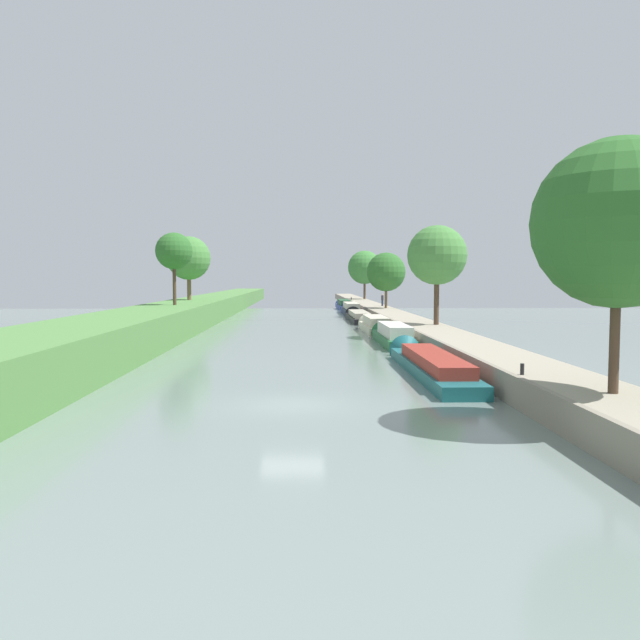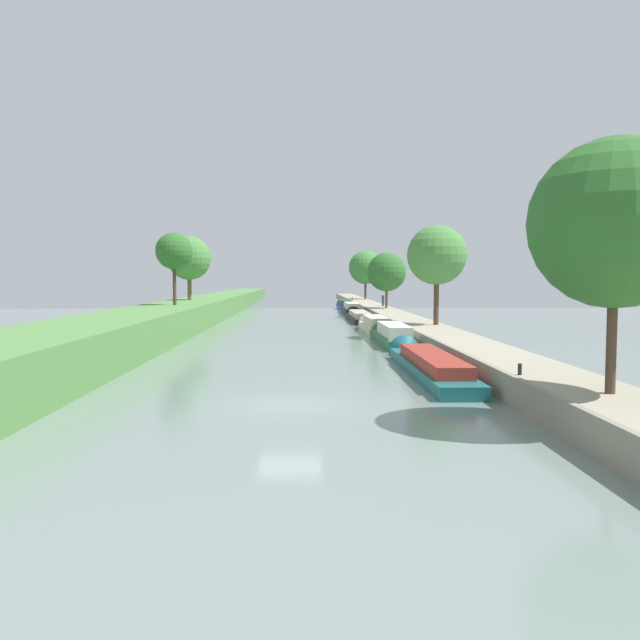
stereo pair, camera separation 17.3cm
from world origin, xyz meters
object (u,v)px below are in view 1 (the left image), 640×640
narrowboat_cream (374,325)px  narrowboat_blue (343,305)px  person_walking (382,300)px  narrowboat_green (392,335)px  narrowboat_black (358,316)px  mooring_bollard_near (522,369)px  narrowboat_navy (350,309)px  mooring_bollard_far (351,299)px  narrowboat_teal (428,363)px

narrowboat_cream → narrowboat_blue: (0.09, 45.06, 0.01)m
person_walking → narrowboat_green: bearing=-96.1°
narrowboat_black → narrowboat_blue: (0.27, 29.98, 0.12)m
narrowboat_blue → mooring_bollard_near: mooring_bollard_near is taller
narrowboat_navy → narrowboat_black: bearing=-90.9°
narrowboat_green → narrowboat_navy: size_ratio=0.82×
narrowboat_black → narrowboat_blue: bearing=89.5°
narrowboat_cream → narrowboat_blue: narrowboat_cream is taller
narrowboat_black → person_walking: (4.40, 12.02, 1.57)m
narrowboat_navy → narrowboat_blue: (0.02, 15.08, -0.05)m
person_walking → mooring_bollard_far: bearing=95.3°
narrowboat_cream → narrowboat_black: narrowboat_cream is taller
narrowboat_green → mooring_bollard_far: size_ratio=25.48×
narrowboat_cream → narrowboat_black: 15.08m
narrowboat_green → mooring_bollard_far: 63.40m
narrowboat_cream → mooring_bollard_far: mooring_bollard_far is taller
narrowboat_green → narrowboat_blue: narrowboat_green is taller
narrowboat_cream → narrowboat_blue: bearing=89.9°
narrowboat_black → mooring_bollard_far: mooring_bollard_far is taller
narrowboat_black → mooring_bollard_near: bearing=-87.6°
narrowboat_green → narrowboat_blue: (0.01, 56.59, -0.05)m
narrowboat_green → person_walking: bearing=83.9°
narrowboat_teal → narrowboat_blue: size_ratio=1.08×
mooring_bollard_near → mooring_bollard_far: 86.73m
narrowboat_cream → mooring_bollard_far: 51.89m
narrowboat_teal → narrowboat_cream: bearing=89.7°
narrowboat_teal → narrowboat_black: bearing=90.1°
narrowboat_cream → person_walking: 27.47m
narrowboat_black → narrowboat_green: bearing=-89.5°
narrowboat_black → narrowboat_navy: 14.91m
mooring_bollard_near → mooring_bollard_far: bearing=90.0°
narrowboat_teal → mooring_bollard_far: mooring_bollard_far is taller
narrowboat_green → narrowboat_blue: bearing=90.0°
narrowboat_green → person_walking: person_walking is taller
narrowboat_blue → person_walking: bearing=-77.0°
mooring_bollard_far → narrowboat_navy: bearing=-94.8°
narrowboat_cream → mooring_bollard_near: (1.91, -34.88, 0.81)m
narrowboat_teal → narrowboat_cream: 26.33m
narrowboat_black → person_walking: size_ratio=9.19×
person_walking → mooring_bollard_far: size_ratio=3.69×
narrowboat_teal → narrowboat_navy: bearing=89.8°
person_walking → mooring_bollard_near: size_ratio=3.69×
narrowboat_teal → mooring_bollard_near: (2.05, -8.55, 0.91)m
narrowboat_teal → mooring_bollard_near: bearing=-76.5°
narrowboat_teal → person_walking: bearing=85.3°
narrowboat_teal → narrowboat_green: narrowboat_green is taller
narrowboat_cream → narrowboat_navy: 29.99m
narrowboat_teal → narrowboat_cream: size_ratio=1.39×
narrowboat_green → person_walking: 38.88m
narrowboat_teal → narrowboat_cream: narrowboat_cream is taller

